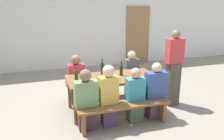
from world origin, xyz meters
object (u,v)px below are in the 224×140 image
wine_bottle_2 (121,70)px  seated_guest_near_2 (135,96)px  seated_guest_near_1 (109,97)px  seated_guest_far_1 (131,75)px  wine_glass_1 (108,68)px  standing_host (173,70)px  bench_near (125,109)px  wine_glass_0 (103,72)px  bench_far (102,84)px  seated_guest_near_0 (86,101)px  seated_guest_far_0 (76,80)px  tasting_table (112,80)px  seated_guest_near_3 (155,93)px  wine_bottle_1 (76,76)px  wooden_door (138,35)px  wine_bottle_0 (102,68)px

wine_bottle_2 → seated_guest_near_2: bearing=-85.9°
seated_guest_near_1 → seated_guest_far_1: bearing=-38.4°
wine_glass_1 → standing_host: bearing=-15.7°
bench_near → wine_glass_0: size_ratio=9.89×
bench_far → wine_glass_0: (-0.19, -0.77, 0.53)m
wine_bottle_2 → seated_guest_near_0: size_ratio=0.28×
seated_guest_far_0 → standing_host: standing_host is taller
seated_guest_far_0 → wine_glass_1: bearing=62.6°
seated_guest_near_2 → seated_guest_far_0: seated_guest_far_0 is taller
tasting_table → seated_guest_near_3: size_ratio=1.62×
wine_bottle_1 → wine_bottle_2: bearing=8.7°
seated_guest_near_0 → wine_bottle_2: bearing=-54.4°
wooden_door → seated_guest_far_0: wooden_door is taller
wooden_door → tasting_table: 4.26m
standing_host → seated_guest_far_1: bearing=-46.2°
bench_near → tasting_table: bearing=90.0°
seated_guest_far_1 → seated_guest_near_0: bearing=-48.9°
wine_bottle_2 → standing_host: standing_host is taller
seated_guest_near_1 → wine_glass_0: bearing=-6.8°
standing_host → seated_guest_near_0: bearing=12.8°
wine_bottle_0 → wine_glass_0: wine_bottle_0 is taller
wine_glass_1 → seated_guest_near_0: size_ratio=0.16×
seated_guest_near_2 → wooden_door: bearing=-24.5°
wine_glass_0 → wine_glass_1: 0.34m
bench_near → seated_guest_far_1: bearing=63.0°
seated_guest_near_2 → seated_guest_far_1: bearing=-19.2°
tasting_table → wine_bottle_1: (-0.76, -0.10, 0.20)m
wine_bottle_0 → wine_glass_1: 0.14m
seated_guest_near_1 → seated_guest_far_0: bearing=18.2°
tasting_table → wine_bottle_1: 0.79m
wine_bottle_1 → wine_bottle_2: wine_bottle_2 is taller
seated_guest_near_1 → tasting_table: bearing=-23.5°
wooden_door → seated_guest_far_1: size_ratio=1.84×
wine_glass_1 → seated_guest_far_1: size_ratio=0.16×
wine_bottle_0 → standing_host: (1.52, -0.38, -0.06)m
wine_bottle_0 → wine_glass_1: wine_bottle_0 is taller
bench_far → wine_glass_0: 0.95m
wooden_door → standing_host: wooden_door is taller
wine_bottle_2 → wine_bottle_1: bearing=-171.3°
bench_far → wine_bottle_0: (-0.14, -0.49, 0.53)m
tasting_table → bench_near: (0.00, -0.75, -0.32)m
tasting_table → seated_guest_near_0: 0.92m
wooden_door → seated_guest_near_2: (-1.93, -4.22, -0.53)m
bench_near → seated_guest_near_1: 0.38m
seated_guest_near_3 → seated_guest_far_0: 1.81m
bench_near → wine_glass_1: 1.14m
tasting_table → seated_guest_near_2: seated_guest_near_2 is taller
bench_far → seated_guest_far_1: size_ratio=1.54×
wine_bottle_1 → seated_guest_near_2: (1.03, -0.50, -0.36)m
wine_bottle_0 → seated_guest_near_3: (0.84, -0.85, -0.34)m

